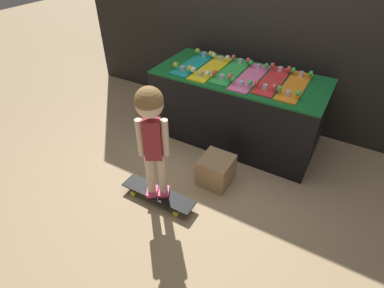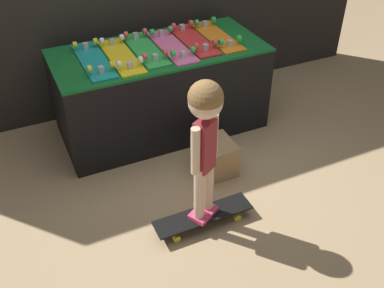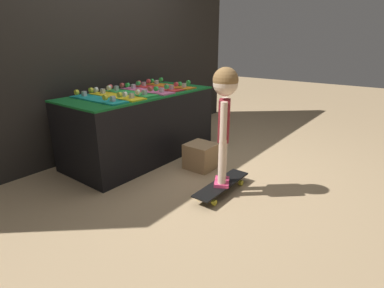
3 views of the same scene
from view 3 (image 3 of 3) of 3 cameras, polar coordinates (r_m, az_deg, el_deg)
name	(u,v)px [view 3 (image 3 of 3)]	position (r m, az deg, el deg)	size (l,w,h in m)	color
ground_plane	(179,167)	(3.37, -2.51, -4.47)	(16.00, 16.00, 0.00)	tan
back_wall	(103,46)	(3.94, -16.59, 17.45)	(4.97, 0.10, 2.56)	black
display_rack	(141,125)	(3.62, -9.71, 3.53)	(1.78, 0.82, 0.78)	black
skateboard_teal_on_rack	(98,98)	(3.19, -17.46, 8.30)	(0.20, 0.71, 0.09)	teal
skateboard_yellow_on_rack	(117,95)	(3.31, -14.15, 8.96)	(0.20, 0.71, 0.09)	yellow
skateboard_green_on_rack	(130,92)	(3.48, -11.73, 9.63)	(0.20, 0.71, 0.09)	green
skateboard_pink_on_rack	(147,90)	(3.60, -8.58, 10.12)	(0.20, 0.71, 0.09)	pink
skateboard_red_on_rack	(157,87)	(3.78, -6.64, 10.66)	(0.20, 0.71, 0.09)	red
skateboard_orange_on_rack	(170,85)	(3.93, -4.23, 11.07)	(0.20, 0.71, 0.09)	orange
skateboard_on_floor	(222,185)	(2.83, 5.68, -7.81)	(0.72, 0.18, 0.09)	black
child	(225,105)	(2.57, 6.24, 7.36)	(0.24, 0.21, 1.06)	#E03D6B
storage_box	(201,156)	(3.31, 1.70, -2.29)	(0.29, 0.30, 0.28)	#A37F56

